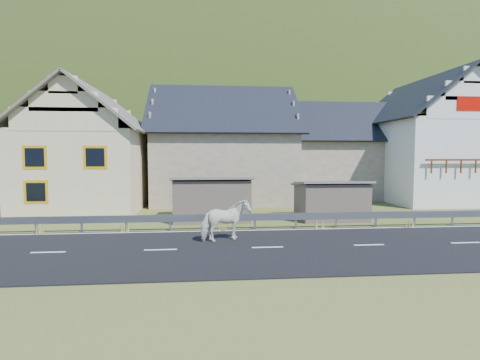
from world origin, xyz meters
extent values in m
plane|color=#3E4E1D|center=(0.00, 0.00, 0.00)|extent=(160.00, 160.00, 0.00)
cube|color=black|center=(0.00, 0.00, 0.02)|extent=(60.00, 7.00, 0.04)
cube|color=silver|center=(0.00, 0.00, 0.04)|extent=(60.00, 6.60, 0.01)
cube|color=#93969B|center=(0.00, 3.68, 0.58)|extent=(28.00, 0.08, 0.34)
cube|color=#93969B|center=(-10.00, 3.70, 0.35)|extent=(0.10, 0.06, 0.70)
cube|color=#93969B|center=(-8.00, 3.70, 0.35)|extent=(0.10, 0.06, 0.70)
cube|color=#93969B|center=(-6.00, 3.70, 0.35)|extent=(0.10, 0.06, 0.70)
cube|color=#93969B|center=(-4.00, 3.70, 0.35)|extent=(0.10, 0.06, 0.70)
cube|color=#93969B|center=(-2.00, 3.70, 0.35)|extent=(0.10, 0.06, 0.70)
cube|color=#93969B|center=(0.00, 3.70, 0.35)|extent=(0.10, 0.06, 0.70)
cube|color=#93969B|center=(2.00, 3.70, 0.35)|extent=(0.10, 0.06, 0.70)
cube|color=#93969B|center=(4.00, 3.70, 0.35)|extent=(0.10, 0.06, 0.70)
cube|color=#93969B|center=(6.00, 3.70, 0.35)|extent=(0.10, 0.06, 0.70)
cube|color=#93969B|center=(8.00, 3.70, 0.35)|extent=(0.10, 0.06, 0.70)
cube|color=#93969B|center=(10.00, 3.70, 0.35)|extent=(0.10, 0.06, 0.70)
cube|color=#6D5E53|center=(-2.00, 6.50, 1.10)|extent=(4.30, 3.30, 2.40)
cube|color=#6D5E53|center=(4.50, 6.00, 1.00)|extent=(3.80, 2.90, 2.20)
cube|color=beige|center=(-10.00, 12.00, 2.50)|extent=(7.00, 9.00, 5.00)
cube|color=#CA8E0F|center=(-11.60, 7.50, 3.40)|extent=(1.30, 0.12, 1.30)
cube|color=#CA8E0F|center=(-8.40, 7.50, 3.40)|extent=(1.30, 0.12, 1.30)
cube|color=#CA8E0F|center=(-11.60, 7.50, 1.50)|extent=(1.30, 0.12, 1.30)
cube|color=tan|center=(-12.00, 13.50, 6.56)|extent=(0.70, 0.70, 2.40)
cube|color=tan|center=(-1.00, 15.00, 2.50)|extent=(10.00, 9.00, 5.00)
cube|color=tan|center=(9.00, 17.00, 2.30)|extent=(9.00, 8.00, 4.60)
cube|color=white|center=(15.00, 14.00, 3.00)|extent=(8.00, 10.00, 6.00)
cube|color=#B70800|center=(15.00, 8.97, 6.80)|extent=(2.60, 0.06, 0.90)
cube|color=#612C14|center=(15.00, 8.75, 3.20)|extent=(6.80, 0.12, 0.12)
ellipsoid|color=#22360E|center=(5.00, 180.00, -20.00)|extent=(440.00, 280.00, 260.00)
ellipsoid|color=black|center=(-55.00, 110.00, 6.00)|extent=(76.00, 50.00, 28.00)
imported|color=white|center=(-1.53, 1.24, 0.88)|extent=(1.60, 2.18, 1.67)
camera|label=1|loc=(-2.31, -13.83, 3.58)|focal=28.00mm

